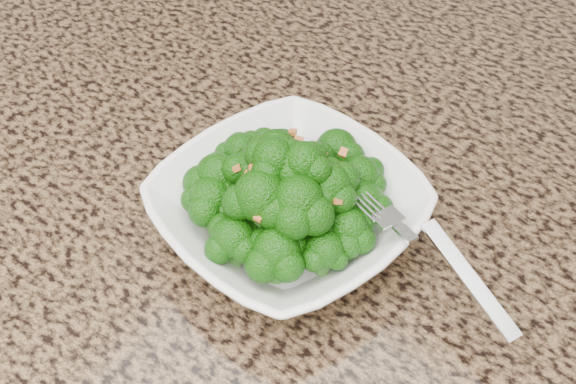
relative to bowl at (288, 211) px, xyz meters
The scene contains 6 objects.
cabinet 0.52m from the bowl, 144.01° to the left, with size 1.55×0.95×0.87m, color #362016.
granite_counter 0.19m from the bowl, 144.01° to the left, with size 1.64×1.04×0.03m, color brown.
bowl is the anchor object (origin of this frame).
broccoli_pile 0.06m from the bowl, ahead, with size 0.19×0.19×0.07m, color #145009, non-canonical shape.
garlic_topping 0.10m from the bowl, ahead, with size 0.11×0.11×0.01m, color #C06D2F, non-canonical shape.
fork 0.11m from the bowl, ahead, with size 0.18×0.03×0.01m, color silver, non-canonical shape.
Camera 1 is at (0.40, -0.13, 1.39)m, focal length 45.00 mm.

